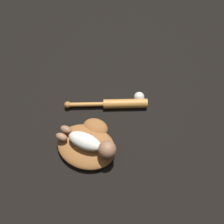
# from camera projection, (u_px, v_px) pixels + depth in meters

# --- Properties ---
(ground_plane) EXTENTS (6.00, 6.00, 0.00)m
(ground_plane) POSITION_uv_depth(u_px,v_px,m) (97.00, 151.00, 1.32)
(ground_plane) COLOR black
(baseball_glove) EXTENTS (0.44, 0.40, 0.07)m
(baseball_glove) POSITION_uv_depth(u_px,v_px,m) (88.00, 143.00, 1.31)
(baseball_glove) COLOR #935B2D
(baseball_glove) RESTS_ON ground
(baby_figure) EXTENTS (0.37, 0.20, 0.10)m
(baby_figure) POSITION_uv_depth(u_px,v_px,m) (91.00, 143.00, 1.22)
(baby_figure) COLOR silver
(baby_figure) RESTS_ON baseball_glove
(baseball_bat) EXTENTS (0.42, 0.42, 0.06)m
(baseball_bat) POSITION_uv_depth(u_px,v_px,m) (116.00, 104.00, 1.46)
(baseball_bat) COLOR #C6843D
(baseball_bat) RESTS_ON ground
(baseball) EXTENTS (0.07, 0.07, 0.07)m
(baseball) POSITION_uv_depth(u_px,v_px,m) (139.00, 97.00, 1.48)
(baseball) COLOR silver
(baseball) RESTS_ON ground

